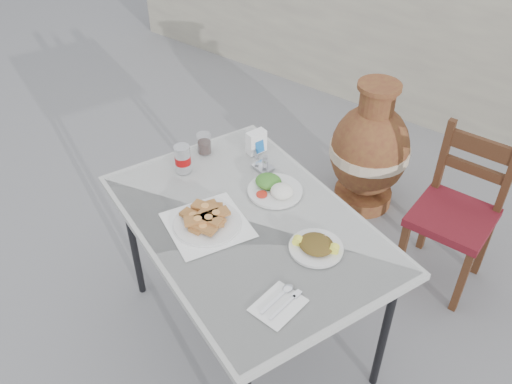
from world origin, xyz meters
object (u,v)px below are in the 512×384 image
Objects in this scene: napkin_holder at (256,142)px; condiment_caddy at (263,164)px; salad_chopped_plate at (316,246)px; salad_rice_plate at (275,188)px; soda_can at (183,159)px; cafe_table at (247,229)px; chair at (456,211)px; terracotta_urn at (369,151)px; pide_plate at (207,220)px; cola_glass at (204,145)px.

napkin_holder reaches higher than condiment_caddy.
salad_chopped_plate is 1.89× the size of napkin_holder.
soda_can is (-0.42, -0.13, 0.04)m from salad_rice_plate.
condiment_caddy is at bearing 40.74° from soda_can.
chair reaches higher than cafe_table.
terracotta_urn is (-0.04, 1.02, -0.38)m from salad_rice_plate.
terracotta_urn is at bearing 92.88° from cafe_table.
cafe_table is 1.27m from terracotta_urn.
pide_plate is 4.13× the size of cola_glass.
chair is (1.03, 0.70, -0.34)m from cola_glass.
cafe_table is 0.53m from cola_glass.
cafe_table is 0.37m from condiment_caddy.
pide_plate is at bearing -130.95° from cafe_table.
condiment_caddy is (-0.48, 0.29, 0.00)m from salad_chopped_plate.
pide_plate is 0.39m from soda_can.
cafe_table is 0.50m from napkin_holder.
cafe_table is at bearing 49.05° from pide_plate.
cola_glass is (-0.35, 0.38, 0.01)m from pide_plate.
terracotta_urn is (0.40, 0.98, -0.40)m from cola_glass.
condiment_caddy reaches higher than salad_rice_plate.
chair reaches higher than salad_chopped_plate.
terracotta_urn is at bearing 71.86° from soda_can.
napkin_holder is at bearing 123.59° from cafe_table.
cola_glass is at bearing 133.34° from pide_plate.
chair is at bearing 51.33° from salad_rice_plate.
chair reaches higher than salad_rice_plate.
salad_rice_plate is at bearing 17.27° from soda_can.
salad_rice_plate is 0.44m from cola_glass.
condiment_caddy is 1.02m from chair.
salad_chopped_plate is 0.69m from napkin_holder.
soda_can is 0.36m from condiment_caddy.
terracotta_urn reaches higher than salad_chopped_plate.
pide_plate reaches higher than salad_chopped_plate.
napkin_holder reaches higher than pide_plate.
napkin_holder is at bearing 62.40° from soda_can.
cola_glass is (-0.02, 0.17, -0.02)m from soda_can.
salad_rice_plate is at bearing 151.08° from salad_chopped_plate.
salad_rice_plate is 1.00m from chair.
pide_plate reaches higher than cafe_table.
soda_can reaches higher than cafe_table.
salad_chopped_plate is at bearing -16.01° from cola_glass.
terracotta_urn is (0.10, 0.91, -0.38)m from condiment_caddy.
cola_glass is 1.29m from chair.
pide_plate is 1.41m from terracotta_urn.
cafe_table is 0.18m from pide_plate.
salad_rice_plate is (0.09, 0.34, -0.01)m from pide_plate.
pide_plate and condiment_caddy have the same top height.
cafe_table is 1.68× the size of chair.
terracotta_urn is (-0.63, 0.28, -0.06)m from chair.
salad_rice_plate is (-0.02, 0.21, 0.07)m from cafe_table.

